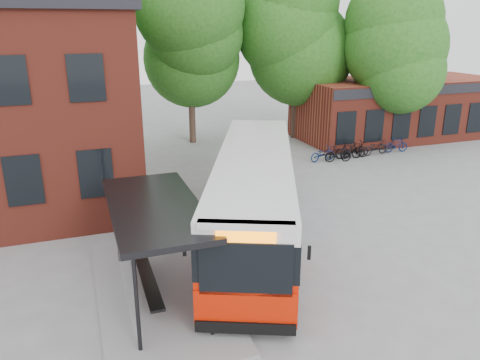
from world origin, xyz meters
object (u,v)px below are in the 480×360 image
object	(u,v)px
bicycle_6	(376,147)
bicycle_7	(396,145)
bicycle_3	(349,150)
bicycle_4	(354,151)
city_bus	(254,196)
bicycle_2	(354,150)
bus_shelter	(158,251)
bicycle_0	(323,154)
bicycle_1	(338,154)

from	to	relation	value
bicycle_6	bicycle_7	world-z (taller)	bicycle_7
bicycle_3	bicycle_4	distance (m)	0.47
city_bus	bicycle_2	bearing A→B (deg)	63.48
bicycle_2	bicycle_6	bearing A→B (deg)	-83.19
bus_shelter	bicycle_3	size ratio (longest dim) A/B	4.21
bicycle_0	bicycle_7	bearing A→B (deg)	-98.98
bicycle_0	bicycle_2	distance (m)	2.08
bicycle_4	bicycle_7	size ratio (longest dim) A/B	0.98
bicycle_4	bicycle_6	world-z (taller)	bicycle_6
bicycle_7	bus_shelter	bearing A→B (deg)	131.22
bus_shelter	bicycle_7	distance (m)	20.14
bicycle_0	bicycle_3	bearing A→B (deg)	-103.70
city_bus	bicycle_3	world-z (taller)	city_bus
bicycle_2	bicycle_6	xyz separation A→B (m)	(1.61, 0.20, -0.03)
city_bus	bicycle_2	size ratio (longest dim) A/B	6.53
bicycle_6	bicycle_7	bearing A→B (deg)	-94.29
bicycle_0	bicycle_6	distance (m)	3.70
bus_shelter	bicycle_6	distance (m)	18.83
bus_shelter	city_bus	size ratio (longest dim) A/B	0.56
bus_shelter	bicycle_3	bearing A→B (deg)	39.78
bicycle_0	bicycle_4	distance (m)	2.14
bicycle_1	bus_shelter	bearing A→B (deg)	141.27
city_bus	bicycle_1	xyz separation A→B (m)	(8.12, 7.61, -1.11)
bicycle_6	bus_shelter	bearing A→B (deg)	119.18
bicycle_1	bicycle_7	size ratio (longest dim) A/B	1.00
bicycle_0	bicycle_4	world-z (taller)	bicycle_0
bicycle_3	bicycle_7	xyz separation A→B (m)	(3.55, 0.29, -0.03)
bicycle_0	bicycle_2	xyz separation A→B (m)	(2.08, -0.06, 0.05)
city_bus	bicycle_6	size ratio (longest dim) A/B	7.02
bicycle_0	bicycle_3	xyz separation A→B (m)	(1.70, -0.07, 0.05)
city_bus	bicycle_7	world-z (taller)	city_bus
bicycle_0	bicycle_2	world-z (taller)	bicycle_2
bicycle_2	bicycle_6	size ratio (longest dim) A/B	1.07
city_bus	bicycle_3	size ratio (longest dim) A/B	7.51
bicycle_6	bicycle_2	bearing A→B (deg)	89.93
city_bus	bicycle_6	world-z (taller)	city_bus
bus_shelter	bicycle_4	bearing A→B (deg)	39.12
bicycle_0	bicycle_7	world-z (taller)	bicycle_7
bicycle_4	bicycle_0	bearing A→B (deg)	86.96
bus_shelter	bicycle_7	size ratio (longest dim) A/B	4.45
city_bus	bicycle_0	bearing A→B (deg)	70.78
bicycle_1	bicycle_4	bearing A→B (deg)	-59.60
city_bus	bicycle_0	distance (m)	10.99
bicycle_1	bicycle_2	xyz separation A→B (m)	(1.34, 0.41, 0.03)
bicycle_1	bicycle_6	bearing A→B (deg)	-67.88
bicycle_1	city_bus	bearing A→B (deg)	143.54
bicycle_4	bicycle_7	bearing A→B (deg)	-90.81
bicycle_1	bicycle_7	bearing A→B (deg)	-70.88
bicycle_3	bicycle_4	size ratio (longest dim) A/B	1.08
bicycle_4	bicycle_3	bearing A→B (deg)	99.64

